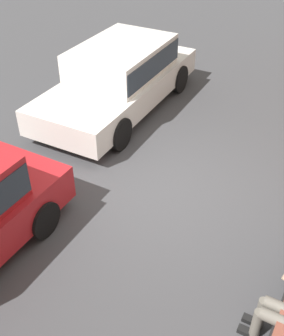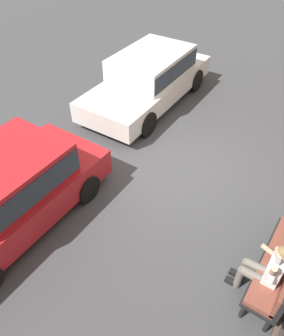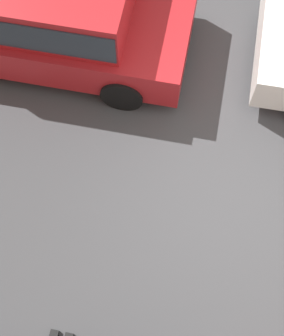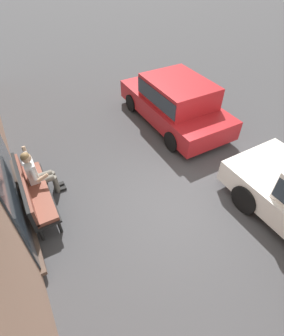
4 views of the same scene
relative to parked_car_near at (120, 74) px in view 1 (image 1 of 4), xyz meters
name	(u,v)px [view 1 (image 1 of 4)]	position (x,y,z in m)	size (l,w,h in m)	color
ground_plane	(158,189)	(2.31, 2.22, -0.81)	(60.00, 60.00, 0.00)	#424244
parked_car_near	(120,74)	(0.00, 0.00, 0.00)	(4.73, 2.05, 1.48)	white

